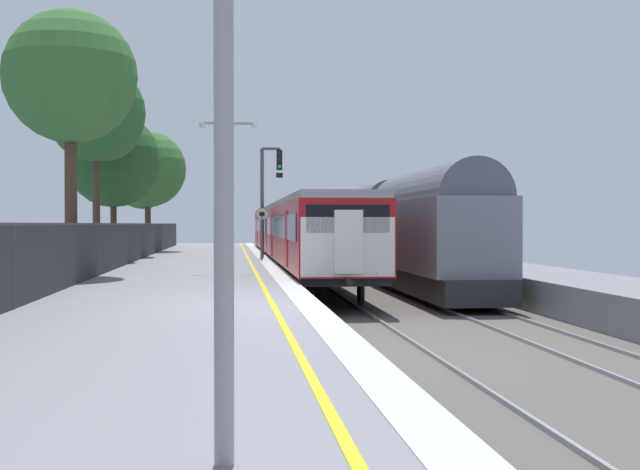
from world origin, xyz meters
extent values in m
cube|color=gray|center=(-2.50, 0.00, -0.50)|extent=(6.40, 110.00, 1.00)
cube|color=silver|center=(0.40, 0.00, 0.01)|extent=(0.60, 110.00, 0.01)
cube|color=yellow|center=(-0.35, 0.00, 0.01)|extent=(0.12, 110.00, 0.01)
cube|color=#56514C|center=(6.20, 0.00, -1.10)|extent=(11.00, 110.00, 0.20)
cube|color=gray|center=(1.38, 0.00, -0.96)|extent=(0.07, 110.00, 0.08)
cube|color=gray|center=(2.82, 0.00, -0.96)|extent=(0.07, 110.00, 0.08)
cube|color=gray|center=(5.38, 0.00, -0.96)|extent=(0.07, 110.00, 0.08)
cube|color=gray|center=(6.82, 0.00, -0.96)|extent=(0.07, 110.00, 0.08)
cube|color=maroon|center=(2.10, 16.57, 1.27)|extent=(2.80, 20.16, 2.30)
cube|color=black|center=(2.10, 16.57, -0.01)|extent=(2.64, 19.56, 0.25)
cube|color=gray|center=(2.10, 16.57, 2.54)|extent=(2.68, 20.16, 0.24)
cube|color=black|center=(0.69, 16.57, 1.57)|extent=(0.02, 18.56, 0.84)
cube|color=red|center=(0.69, 11.52, 1.17)|extent=(0.03, 1.10, 1.90)
cube|color=red|center=(0.69, 21.61, 1.17)|extent=(0.03, 1.10, 1.90)
cylinder|color=black|center=(1.32, 9.08, -0.50)|extent=(0.12, 0.84, 0.84)
cylinder|color=black|center=(2.88, 9.08, -0.50)|extent=(0.12, 0.84, 0.84)
cylinder|color=black|center=(1.32, 24.05, -0.50)|extent=(0.12, 0.84, 0.84)
cylinder|color=black|center=(2.88, 24.05, -0.50)|extent=(0.12, 0.84, 0.84)
cube|color=maroon|center=(2.10, 37.33, 1.27)|extent=(2.80, 20.16, 2.30)
cube|color=black|center=(2.10, 37.33, -0.01)|extent=(2.64, 19.56, 0.25)
cube|color=gray|center=(2.10, 37.33, 2.54)|extent=(2.68, 20.16, 0.24)
cube|color=black|center=(0.69, 37.33, 1.57)|extent=(0.02, 18.56, 0.84)
cube|color=red|center=(0.69, 32.29, 1.17)|extent=(0.03, 1.10, 1.90)
cube|color=red|center=(0.69, 42.37, 1.17)|extent=(0.03, 1.10, 1.90)
cylinder|color=black|center=(1.32, 29.85, -0.50)|extent=(0.12, 0.84, 0.84)
cylinder|color=black|center=(2.88, 29.85, -0.50)|extent=(0.12, 0.84, 0.84)
cylinder|color=black|center=(1.32, 44.81, -0.50)|extent=(0.12, 0.84, 0.84)
cylinder|color=black|center=(2.88, 44.81, -0.50)|extent=(0.12, 0.84, 0.84)
cube|color=silver|center=(2.10, 6.52, 1.02)|extent=(2.70, 0.10, 1.70)
cube|color=black|center=(2.10, 6.51, 1.82)|extent=(2.40, 0.08, 0.80)
cube|color=silver|center=(2.10, 6.38, 1.17)|extent=(0.80, 0.24, 1.80)
cylinder|color=white|center=(1.15, 6.46, 0.27)|extent=(0.18, 0.06, 0.18)
cylinder|color=white|center=(3.05, 6.46, 0.27)|extent=(0.18, 0.06, 0.18)
cylinder|color=black|center=(2.10, 6.23, 0.02)|extent=(0.20, 0.35, 0.20)
cube|color=black|center=(2.10, 37.33, 2.79)|extent=(0.60, 0.90, 0.20)
cube|color=#232326|center=(6.10, 12.83, -0.38)|extent=(2.30, 12.50, 0.79)
cube|color=slate|center=(6.10, 12.83, 1.27)|extent=(2.60, 11.70, 2.49)
cylinder|color=#515660|center=(6.10, 12.83, 2.51)|extent=(2.39, 11.30, 2.39)
cylinder|color=black|center=(5.32, 8.58, -0.50)|extent=(0.12, 0.84, 0.84)
cylinder|color=black|center=(6.88, 8.58, -0.50)|extent=(0.12, 0.84, 0.84)
cylinder|color=black|center=(5.32, 17.07, -0.50)|extent=(0.12, 0.84, 0.84)
cylinder|color=black|center=(6.88, 17.07, -0.50)|extent=(0.12, 0.84, 0.84)
cube|color=#232326|center=(6.10, 26.12, -0.38)|extent=(2.30, 12.50, 0.79)
cube|color=slate|center=(6.10, 26.12, 1.27)|extent=(2.60, 11.70, 2.49)
cylinder|color=#515660|center=(6.10, 26.12, 2.51)|extent=(2.39, 11.30, 2.39)
cylinder|color=black|center=(5.32, 21.87, -0.50)|extent=(0.12, 0.84, 0.84)
cylinder|color=black|center=(6.88, 21.87, -0.50)|extent=(0.12, 0.84, 0.84)
cylinder|color=black|center=(5.32, 30.37, -0.50)|extent=(0.12, 0.84, 0.84)
cylinder|color=black|center=(6.88, 30.37, -0.50)|extent=(0.12, 0.84, 0.84)
cube|color=#232326|center=(6.10, 39.42, -0.38)|extent=(2.30, 12.50, 0.79)
cube|color=slate|center=(6.10, 39.42, 1.27)|extent=(2.60, 11.70, 2.49)
cylinder|color=#515660|center=(6.10, 39.42, 2.51)|extent=(2.39, 11.30, 2.39)
cylinder|color=black|center=(5.32, 35.17, -0.50)|extent=(0.12, 0.84, 0.84)
cylinder|color=black|center=(6.88, 35.17, -0.50)|extent=(0.12, 0.84, 0.84)
cylinder|color=black|center=(5.32, 43.67, -0.50)|extent=(0.12, 0.84, 0.84)
cylinder|color=black|center=(6.88, 43.67, -0.50)|extent=(0.12, 0.84, 0.84)
cylinder|color=#47474C|center=(0.35, 23.94, 2.68)|extent=(0.18, 0.18, 5.36)
cube|color=#47474C|center=(0.80, 23.94, 5.36)|extent=(0.90, 0.12, 0.12)
cube|color=black|center=(1.20, 23.94, 4.81)|extent=(0.28, 0.20, 1.00)
cylinder|color=black|center=(1.20, 23.82, 5.13)|extent=(0.16, 0.04, 0.16)
cylinder|color=black|center=(1.20, 23.82, 4.81)|extent=(0.16, 0.04, 0.16)
cylinder|color=#19D83F|center=(1.20, 23.82, 4.49)|extent=(0.16, 0.04, 0.16)
cube|color=black|center=(1.20, 23.94, 4.06)|extent=(0.32, 0.16, 0.24)
cylinder|color=#59595B|center=(0.25, 21.60, 1.04)|extent=(0.08, 0.08, 2.07)
cylinder|color=black|center=(0.25, 21.59, 2.13)|extent=(0.59, 0.02, 0.59)
cylinder|color=silver|center=(0.25, 21.58, 2.13)|extent=(0.56, 0.02, 0.56)
cube|color=black|center=(0.25, 21.57, 2.13)|extent=(0.24, 0.01, 0.18)
cylinder|color=#93999E|center=(-1.27, -10.94, 2.69)|extent=(0.14, 0.14, 5.38)
cylinder|color=#93999E|center=(-1.27, 12.10, 2.63)|extent=(0.14, 0.14, 5.25)
cube|color=#93999E|center=(-0.82, 12.10, 5.15)|extent=(0.90, 0.08, 0.08)
cylinder|color=silver|center=(-0.37, 12.10, 5.07)|extent=(0.20, 0.20, 0.18)
cube|color=#93999E|center=(-1.72, 12.10, 5.15)|extent=(0.90, 0.08, 0.08)
cylinder|color=silver|center=(-2.17, 12.10, 5.07)|extent=(0.20, 0.20, 0.18)
cube|color=#282B2D|center=(-5.45, 0.00, 0.84)|extent=(0.03, 99.00, 1.67)
cube|color=#38383D|center=(-5.45, 0.00, 1.67)|extent=(0.06, 99.00, 0.06)
cylinder|color=#38383D|center=(-5.45, 0.00, 0.84)|extent=(0.07, 0.07, 1.67)
cylinder|color=#38383D|center=(-5.45, 11.69, 0.84)|extent=(0.07, 0.07, 1.67)
cylinder|color=#38383D|center=(-5.45, 23.38, 0.84)|extent=(0.07, 0.07, 1.67)
cylinder|color=#38383D|center=(-5.45, 35.06, 0.84)|extent=(0.07, 0.07, 1.67)
cylinder|color=#38383D|center=(-5.45, 46.75, 0.84)|extent=(0.07, 0.07, 1.67)
cylinder|color=#473323|center=(-6.19, 34.45, 1.87)|extent=(0.36, 0.36, 3.73)
sphere|color=#33662D|center=(-6.19, 34.45, 5.01)|extent=(4.64, 4.64, 4.64)
sphere|color=#33662D|center=(-6.56, 35.00, 4.43)|extent=(3.69, 3.69, 3.69)
cylinder|color=#473323|center=(-7.12, 26.26, 1.80)|extent=(0.31, 0.31, 3.59)
sphere|color=#234C23|center=(-7.12, 26.26, 4.90)|extent=(4.77, 4.77, 4.77)
sphere|color=#234C23|center=(-7.44, 26.72, 4.31)|extent=(2.83, 2.83, 2.83)
cylinder|color=#473323|center=(-7.17, 21.21, 2.72)|extent=(0.33, 0.33, 5.43)
sphere|color=#285628|center=(-7.17, 21.21, 6.64)|extent=(4.40, 4.40, 4.40)
sphere|color=#285628|center=(-6.75, 21.09, 6.09)|extent=(3.22, 3.22, 3.22)
cylinder|color=#473323|center=(-6.29, 10.51, 2.61)|extent=(0.39, 0.39, 5.22)
sphere|color=#33662D|center=(-6.29, 10.51, 6.39)|extent=(4.25, 4.25, 4.25)
sphere|color=#33662D|center=(-6.38, 10.55, 5.86)|extent=(2.92, 2.92, 2.92)
camera|label=1|loc=(-1.23, -16.71, 1.68)|focal=46.47mm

